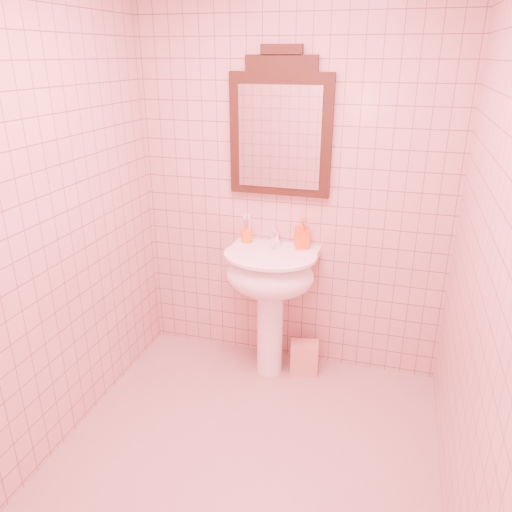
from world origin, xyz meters
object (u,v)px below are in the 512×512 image
(mirror, at_px, (280,129))
(towel, at_px, (304,357))
(pedestal_sink, at_px, (270,283))
(toothbrush_cup, at_px, (247,236))
(soap_dispenser, at_px, (302,234))

(mirror, height_order, towel, mirror)
(pedestal_sink, relative_size, toothbrush_cup, 5.25)
(pedestal_sink, xyz_separation_m, mirror, (0.00, 0.20, 0.93))
(mirror, height_order, soap_dispenser, mirror)
(toothbrush_cup, relative_size, soap_dispenser, 0.86)
(toothbrush_cup, bearing_deg, mirror, 14.71)
(towel, bearing_deg, pedestal_sink, -165.61)
(pedestal_sink, bearing_deg, toothbrush_cup, 143.31)
(pedestal_sink, bearing_deg, soap_dispenser, 41.59)
(pedestal_sink, height_order, towel, pedestal_sink)
(toothbrush_cup, height_order, soap_dispenser, soap_dispenser)
(toothbrush_cup, distance_m, soap_dispenser, 0.37)
(mirror, height_order, toothbrush_cup, mirror)
(mirror, relative_size, toothbrush_cup, 5.30)
(pedestal_sink, distance_m, mirror, 0.95)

